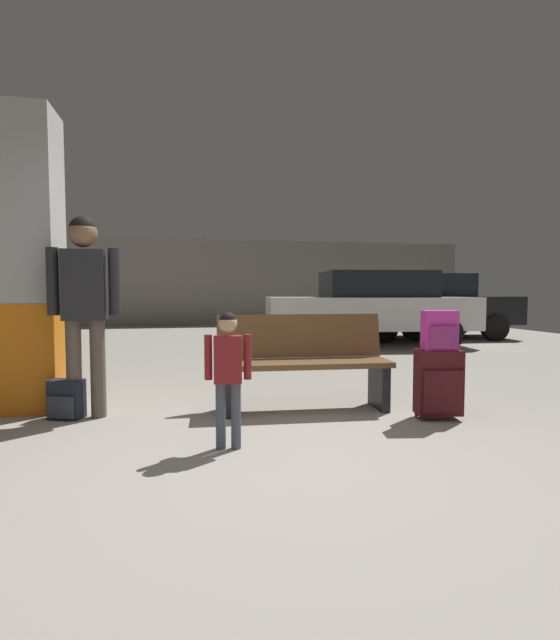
{
  "coord_description": "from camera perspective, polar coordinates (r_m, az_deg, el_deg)",
  "views": [
    {
      "loc": [
        -0.58,
        -2.87,
        1.11
      ],
      "look_at": [
        0.24,
        1.3,
        0.85
      ],
      "focal_mm": 26.54,
      "sensor_mm": 36.0,
      "label": 1
    }
  ],
  "objects": [
    {
      "name": "adult",
      "position": [
        4.43,
        -22.54,
        2.88
      ],
      "size": [
        0.6,
        0.24,
        1.75
      ],
      "color": "brown",
      "rests_on": "ground_plane"
    },
    {
      "name": "structural_pillar",
      "position": [
        5.0,
        -28.16,
        6.09
      ],
      "size": [
        0.57,
        0.57,
        2.77
      ],
      "color": "orange",
      "rests_on": "ground_plane"
    },
    {
      "name": "suitcase",
      "position": [
        4.34,
        18.58,
        -7.17
      ],
      "size": [
        0.41,
        0.28,
        0.6
      ],
      "color": "#471419",
      "rests_on": "ground_plane"
    },
    {
      "name": "parked_car_side",
      "position": [
        11.67,
        16.86,
        1.84
      ],
      "size": [
        4.19,
        1.98,
        1.51
      ],
      "color": "black",
      "rests_on": "ground_plane"
    },
    {
      "name": "backpack_bright",
      "position": [
        4.28,
        18.7,
        -1.24
      ],
      "size": [
        0.3,
        0.23,
        0.34
      ],
      "color": "#D833A5",
      "rests_on": "suitcase"
    },
    {
      "name": "parked_car_near",
      "position": [
        9.82,
        10.83,
        1.65
      ],
      "size": [
        4.26,
        2.13,
        1.51
      ],
      "color": "silver",
      "rests_on": "ground_plane"
    },
    {
      "name": "backpack_dark_floor",
      "position": [
        4.57,
        -24.38,
        -8.74
      ],
      "size": [
        0.32,
        0.26,
        0.34
      ],
      "color": "#1E232D",
      "rests_on": "ground_plane"
    },
    {
      "name": "bench",
      "position": [
        4.46,
        2.78,
        -5.12
      ],
      "size": [
        1.63,
        0.61,
        0.89
      ],
      "color": "brown",
      "rests_on": "ground_plane"
    },
    {
      "name": "ground_plane",
      "position": [
        6.99,
        -6.33,
        -6.08
      ],
      "size": [
        18.0,
        18.0,
        0.1
      ],
      "primitive_type": "cube",
      "color": "gray"
    },
    {
      "name": "child",
      "position": [
        3.33,
        -6.31,
        -5.42
      ],
      "size": [
        0.33,
        0.21,
        0.97
      ],
      "color": "#4C5160",
      "rests_on": "ground_plane"
    },
    {
      "name": "garage_back_wall",
      "position": [
        15.74,
        -9.13,
        4.5
      ],
      "size": [
        18.0,
        0.12,
        2.8
      ],
      "primitive_type": "cube",
      "color": "gray",
      "rests_on": "ground_plane"
    }
  ]
}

